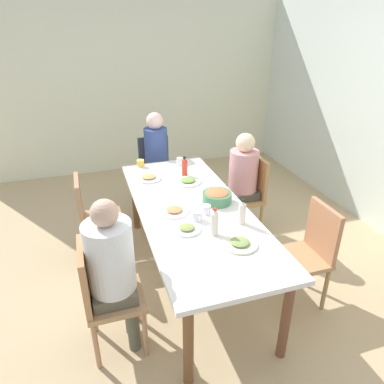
% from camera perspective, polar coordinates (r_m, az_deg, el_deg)
% --- Properties ---
extents(ground_plane, '(6.94, 6.94, 0.00)m').
position_cam_1_polar(ground_plane, '(3.48, -0.00, -13.40)').
color(ground_plane, tan).
extents(wall_left, '(0.12, 4.83, 2.60)m').
position_cam_1_polar(wall_left, '(5.64, -9.52, 16.59)').
color(wall_left, silver).
rests_on(wall_left, ground_plane).
extents(dining_table, '(2.27, 0.91, 0.75)m').
position_cam_1_polar(dining_table, '(3.09, -0.00, -3.72)').
color(dining_table, silver).
rests_on(dining_table, ground_plane).
extents(chair_0, '(0.40, 0.40, 0.90)m').
position_cam_1_polar(chair_0, '(2.62, -14.26, -15.53)').
color(chair_0, '#A88057').
rests_on(chair_0, ground_plane).
extents(person_0, '(0.32, 0.32, 1.23)m').
position_cam_1_polar(person_0, '(2.48, -12.76, -11.35)').
color(person_0, '#544845').
rests_on(person_0, ground_plane).
extents(chair_1, '(0.40, 0.40, 0.90)m').
position_cam_1_polar(chair_1, '(3.09, 18.43, -8.87)').
color(chair_1, tan).
rests_on(chair_1, ground_plane).
extents(chair_2, '(0.40, 0.40, 0.90)m').
position_cam_1_polar(chair_2, '(4.49, -5.88, 3.76)').
color(chair_2, '#323E4E').
rests_on(chair_2, ground_plane).
extents(person_2, '(0.30, 0.30, 1.25)m').
position_cam_1_polar(person_2, '(4.32, -5.76, 6.06)').
color(person_2, brown).
rests_on(person_2, ground_plane).
extents(chair_3, '(0.40, 0.40, 0.90)m').
position_cam_1_polar(chair_3, '(3.92, 9.14, 0.07)').
color(chair_3, tan).
rests_on(chair_3, ground_plane).
extents(person_3, '(0.31, 0.31, 1.18)m').
position_cam_1_polar(person_3, '(3.80, 8.12, 2.56)').
color(person_3, '#3F3E49').
rests_on(person_3, ground_plane).
extents(chair_4, '(0.40, 0.40, 0.90)m').
position_cam_1_polar(chair_4, '(3.56, -15.79, -3.54)').
color(chair_4, '#A87E58').
rests_on(chair_4, ground_plane).
extents(plate_0, '(0.25, 0.25, 0.04)m').
position_cam_1_polar(plate_0, '(2.98, -2.88, -3.07)').
color(plate_0, white).
rests_on(plate_0, dining_table).
extents(plate_1, '(0.26, 0.26, 0.04)m').
position_cam_1_polar(plate_1, '(3.51, -0.66, 1.76)').
color(plate_1, silver).
rests_on(plate_1, dining_table).
extents(plate_2, '(0.26, 0.26, 0.04)m').
position_cam_1_polar(plate_2, '(2.59, 7.73, -8.23)').
color(plate_2, beige).
rests_on(plate_2, dining_table).
extents(plate_3, '(0.26, 0.26, 0.04)m').
position_cam_1_polar(plate_3, '(3.61, -7.02, 2.30)').
color(plate_3, silver).
rests_on(plate_3, dining_table).
extents(plate_4, '(0.22, 0.22, 0.04)m').
position_cam_1_polar(plate_4, '(2.74, -0.83, -5.96)').
color(plate_4, silver).
rests_on(plate_4, dining_table).
extents(bowl_0, '(0.26, 0.26, 0.11)m').
position_cam_1_polar(bowl_0, '(3.13, 4.07, -0.71)').
color(bowl_0, '#478156').
rests_on(bowl_0, dining_table).
extents(cup_0, '(0.12, 0.08, 0.08)m').
position_cam_1_polar(cup_0, '(3.93, -8.31, 4.62)').
color(cup_0, '#EEC851').
rests_on(cup_0, dining_table).
extents(cup_1, '(0.12, 0.08, 0.08)m').
position_cam_1_polar(cup_1, '(2.86, 0.84, -3.82)').
color(cup_1, white).
rests_on(cup_1, dining_table).
extents(cup_2, '(0.11, 0.07, 0.08)m').
position_cam_1_polar(cup_2, '(3.93, -1.99, 4.96)').
color(cup_2, white).
rests_on(cup_2, dining_table).
extents(cup_3, '(0.11, 0.07, 0.08)m').
position_cam_1_polar(cup_3, '(2.95, 2.33, -2.87)').
color(cup_3, white).
rests_on(cup_3, dining_table).
extents(bottle_0, '(0.06, 0.06, 0.23)m').
position_cam_1_polar(bottle_0, '(2.64, 3.66, -4.93)').
color(bottle_0, beige).
rests_on(bottle_0, dining_table).
extents(bottle_1, '(0.06, 0.06, 0.21)m').
position_cam_1_polar(bottle_1, '(2.81, 8.12, -3.29)').
color(bottle_1, silver).
rests_on(bottle_1, dining_table).
extents(bottle_2, '(0.06, 0.06, 0.20)m').
position_cam_1_polar(bottle_2, '(3.64, -1.20, 4.09)').
color(bottle_2, red).
rests_on(bottle_2, dining_table).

